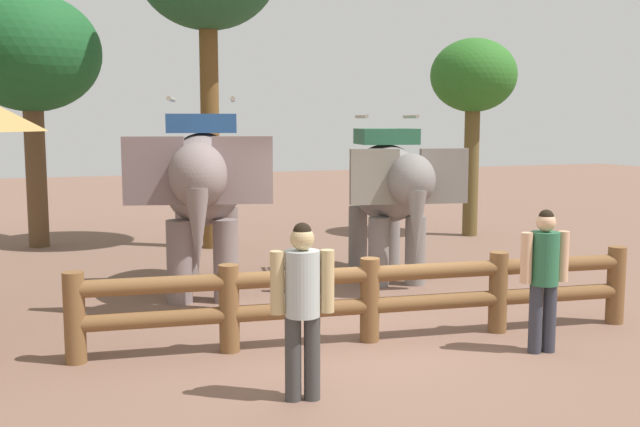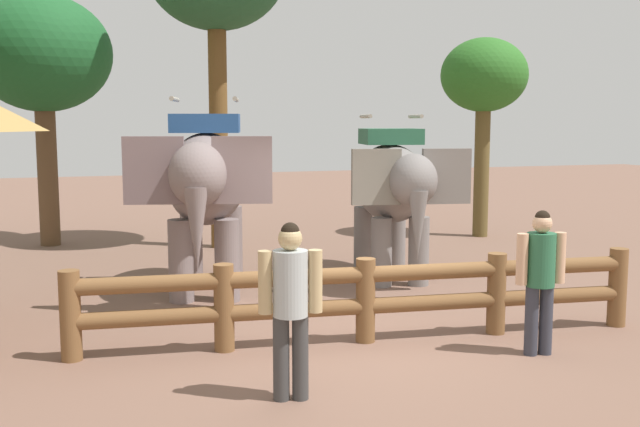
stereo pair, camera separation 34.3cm
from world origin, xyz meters
The scene contains 8 objects.
ground_plane centered at (0.00, 0.00, 0.00)m, with size 60.00×60.00×0.00m, color brown.
log_fence centered at (0.00, -0.07, 0.61)m, with size 7.18×1.05×1.05m.
elephant_near_left centered at (-1.38, 3.23, 1.75)m, with size 2.36×3.71×3.11m.
elephant_center centered at (1.84, 3.22, 1.60)m, with size 2.01×3.38×2.84m.
tourist_woman_in_black centered at (1.73, -1.20, 0.99)m, with size 0.60×0.37×1.71m.
tourist_man_in_blue centered at (-1.43, -1.63, 1.02)m, with size 0.61×0.41×1.77m.
tree_back_center centered at (-3.87, 8.86, 4.10)m, with size 2.94×2.94×5.42m.
tree_deep_back centered at (5.80, 6.92, 3.67)m, with size 2.01×2.01×4.65m.
Camera 1 is at (-3.73, -8.25, 2.73)m, focal length 41.53 mm.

